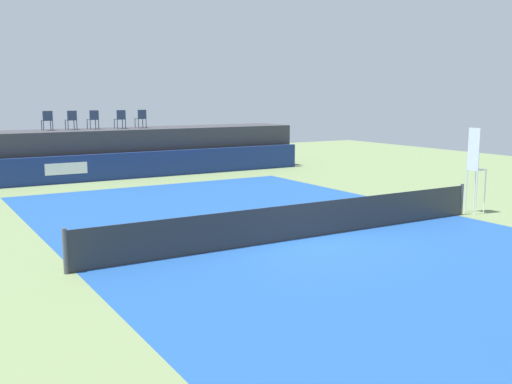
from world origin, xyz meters
TOP-DOWN VIEW (x-y plane):
  - ground_plane at (0.00, 3.00)m, footprint 48.00×48.00m
  - court_inner at (0.00, 0.00)m, footprint 12.00×22.00m
  - sponsor_wall at (-0.01, 13.50)m, footprint 18.00×0.22m
  - spectator_platform at (0.00, 15.30)m, footprint 18.00×2.80m
  - spectator_chair_far_left at (-3.22, 15.52)m, footprint 0.45×0.45m
  - spectator_chair_left at (-2.17, 15.41)m, footprint 0.47×0.47m
  - spectator_chair_center at (-1.13, 15.49)m, footprint 0.47×0.47m
  - spectator_chair_right at (0.09, 15.22)m, footprint 0.46×0.46m
  - spectator_chair_far_right at (1.18, 15.35)m, footprint 0.47×0.47m
  - umpire_chair at (6.74, 0.00)m, footprint 0.45×0.45m
  - tennis_net at (0.00, 0.00)m, footprint 12.40×0.02m
  - net_post_near at (-6.20, 0.00)m, footprint 0.10×0.10m
  - net_post_far at (6.20, 0.00)m, footprint 0.10×0.10m

SIDE VIEW (x-z plane):
  - ground_plane at x=0.00m, z-range 0.00..0.00m
  - court_inner at x=0.00m, z-range 0.00..0.00m
  - tennis_net at x=0.00m, z-range 0.00..0.95m
  - net_post_near at x=-6.20m, z-range 0.00..1.00m
  - net_post_far at x=6.20m, z-range 0.00..1.00m
  - sponsor_wall at x=-0.01m, z-range 0.00..1.20m
  - spectator_platform at x=0.00m, z-range 0.00..2.20m
  - umpire_chair at x=6.74m, z-range 0.21..2.97m
  - spectator_chair_far_left at x=-3.22m, z-range 2.25..3.14m
  - spectator_chair_left at x=-2.17m, z-range 2.25..3.14m
  - spectator_chair_center at x=-1.13m, z-range 2.25..3.14m
  - spectator_chair_right at x=0.09m, z-range 2.25..3.14m
  - spectator_chair_far_right at x=1.18m, z-range 2.25..3.14m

